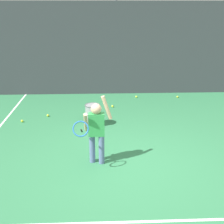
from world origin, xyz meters
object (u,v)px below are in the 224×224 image
(tennis_player, at_px, (96,128))
(tennis_ball_5, at_px, (177,97))
(tennis_ball_6, at_px, (48,115))
(tennis_ball_2, at_px, (136,97))
(tennis_ball_3, at_px, (22,121))
(tennis_ball_7, at_px, (112,106))
(ball_hopper, at_px, (93,115))

(tennis_player, distance_m, tennis_ball_5, 5.09)
(tennis_ball_5, xyz_separation_m, tennis_ball_6, (-4.03, -1.62, 0.00))
(tennis_ball_2, xyz_separation_m, tennis_ball_6, (-2.66, -1.69, 0.00))
(tennis_ball_3, xyz_separation_m, tennis_ball_5, (4.64, 2.02, 0.00))
(tennis_ball_6, bearing_deg, tennis_ball_2, 32.35)
(tennis_player, xyz_separation_m, tennis_ball_7, (0.46, 3.38, -0.69))
(tennis_ball_2, bearing_deg, tennis_ball_3, -147.42)
(ball_hopper, distance_m, tennis_ball_3, 1.91)
(ball_hopper, distance_m, tennis_ball_2, 2.79)
(tennis_ball_5, height_order, tennis_ball_7, same)
(tennis_player, height_order, tennis_ball_7, tennis_player)
(tennis_ball_3, distance_m, tennis_ball_5, 5.06)
(tennis_ball_2, relative_size, tennis_ball_6, 1.00)
(tennis_player, distance_m, tennis_ball_3, 3.07)
(tennis_ball_2, distance_m, tennis_ball_5, 1.37)
(tennis_ball_2, xyz_separation_m, tennis_ball_7, (-0.84, -0.96, 0.00))
(ball_hopper, height_order, tennis_ball_3, ball_hopper)
(ball_hopper, xyz_separation_m, tennis_ball_3, (-1.86, 0.31, -0.26))
(tennis_ball_2, bearing_deg, tennis_player, -106.69)
(tennis_ball_5, bearing_deg, tennis_ball_2, 177.20)
(tennis_ball_2, bearing_deg, tennis_ball_5, -2.80)
(tennis_ball_3, bearing_deg, ball_hopper, -9.39)
(tennis_ball_6, distance_m, tennis_ball_7, 1.96)
(tennis_player, bearing_deg, tennis_ball_7, 82.09)
(ball_hopper, height_order, tennis_ball_6, ball_hopper)
(ball_hopper, distance_m, tennis_ball_7, 1.56)
(ball_hopper, xyz_separation_m, tennis_ball_5, (2.78, 2.33, -0.26))
(tennis_ball_6, height_order, tennis_ball_7, same)
(tennis_ball_3, relative_size, tennis_ball_7, 1.00)
(tennis_ball_2, xyz_separation_m, tennis_ball_5, (1.37, -0.07, 0.00))
(tennis_player, height_order, tennis_ball_6, tennis_player)
(tennis_ball_3, distance_m, tennis_ball_6, 0.73)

